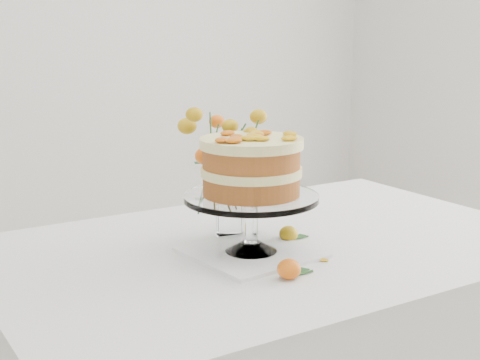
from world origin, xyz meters
The scene contains 9 objects.
table centered at (0.00, 0.00, 0.67)m, with size 1.43×0.93×0.76m.
napkin centered at (-0.10, -0.05, 0.76)m, with size 0.28×0.28×0.01m, color white.
cake_stand centered at (-0.10, -0.05, 0.96)m, with size 0.32×0.32×0.29m.
rose_vase centered at (-0.07, 0.10, 0.97)m, with size 0.27×0.27×0.36m.
loose_rose_near centered at (0.04, -0.01, 0.78)m, with size 0.09×0.05×0.04m.
loose_rose_far centered at (-0.12, -0.23, 0.78)m, with size 0.09×0.05×0.04m.
stray_petal_a centered at (-0.12, -0.10, 0.76)m, with size 0.03×0.02×0.00m, color #E4A80E.
stray_petal_b centered at (-0.02, -0.14, 0.76)m, with size 0.03×0.02×0.00m, color #E4A80E.
stray_petal_c centered at (0.02, -0.18, 0.76)m, with size 0.03×0.02×0.00m, color #E4A80E.
Camera 1 is at (-0.93, -1.34, 1.28)m, focal length 50.00 mm.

